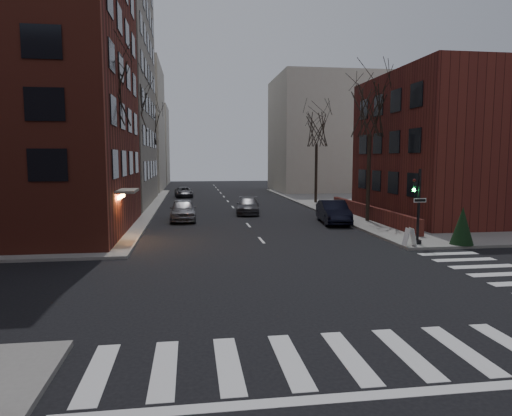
% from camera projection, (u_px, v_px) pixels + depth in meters
% --- Properties ---
extents(ground, '(160.00, 160.00, 0.00)m').
position_uv_depth(ground, '(319.00, 307.00, 14.50)').
color(ground, black).
rests_on(ground, ground).
extents(sidewalk_far_right, '(44.00, 44.00, 0.15)m').
position_uv_depth(sidewalk_far_right, '(506.00, 202.00, 48.10)').
color(sidewalk_far_right, gray).
rests_on(sidewalk_far_right, ground).
extents(building_left_tan, '(18.00, 18.00, 28.00)m').
position_uv_depth(building_left_tan, '(53.00, 61.00, 44.01)').
color(building_left_tan, gray).
rests_on(building_left_tan, ground).
extents(building_right_brick, '(12.00, 14.00, 11.00)m').
position_uv_depth(building_right_brick, '(460.00, 148.00, 34.91)').
color(building_right_brick, '#571F19').
rests_on(building_right_brick, ground).
extents(low_wall_right, '(0.35, 16.00, 1.00)m').
position_uv_depth(low_wall_right, '(369.00, 212.00, 34.43)').
color(low_wall_right, '#571F19').
rests_on(low_wall_right, sidewalk_far_right).
extents(building_distant_la, '(14.00, 16.00, 18.00)m').
position_uv_depth(building_distant_la, '(113.00, 128.00, 65.51)').
color(building_distant_la, beige).
rests_on(building_distant_la, ground).
extents(building_distant_ra, '(14.00, 14.00, 16.00)m').
position_uv_depth(building_distant_ra, '(324.00, 135.00, 64.93)').
color(building_distant_ra, beige).
rests_on(building_distant_ra, ground).
extents(building_distant_lb, '(10.00, 12.00, 14.00)m').
position_uv_depth(building_distant_lb, '(140.00, 145.00, 82.73)').
color(building_distant_lb, beige).
rests_on(building_distant_lb, ground).
extents(traffic_signal, '(0.76, 0.44, 4.00)m').
position_uv_depth(traffic_signal, '(417.00, 211.00, 24.26)').
color(traffic_signal, black).
rests_on(traffic_signal, sidewalk_far_right).
extents(tree_left_a, '(4.18, 4.18, 10.26)m').
position_uv_depth(tree_left_a, '(105.00, 92.00, 26.10)').
color(tree_left_a, '#2D231C').
rests_on(tree_left_a, sidewalk_far_left).
extents(tree_left_b, '(4.40, 4.40, 10.80)m').
position_uv_depth(tree_left_b, '(131.00, 107.00, 37.86)').
color(tree_left_b, '#2D231C').
rests_on(tree_left_b, sidewalk_far_left).
extents(tree_left_c, '(3.96, 3.96, 9.72)m').
position_uv_depth(tree_left_c, '(147.00, 129.00, 51.73)').
color(tree_left_c, '#2D231C').
rests_on(tree_left_c, sidewalk_far_left).
extents(tree_right_a, '(3.96, 3.96, 9.72)m').
position_uv_depth(tree_right_a, '(370.00, 112.00, 32.57)').
color(tree_right_a, '#2D231C').
rests_on(tree_right_a, sidewalk_far_right).
extents(tree_right_b, '(3.74, 3.74, 9.18)m').
position_uv_depth(tree_right_b, '(317.00, 130.00, 46.39)').
color(tree_right_b, '#2D231C').
rests_on(tree_right_b, sidewalk_far_right).
extents(streetlamp_near, '(0.36, 0.36, 6.28)m').
position_uv_depth(streetlamp_near, '(134.00, 164.00, 34.52)').
color(streetlamp_near, black).
rests_on(streetlamp_near, sidewalk_far_left).
extents(streetlamp_far, '(0.36, 0.36, 6.28)m').
position_uv_depth(streetlamp_far, '(155.00, 162.00, 54.20)').
color(streetlamp_far, black).
rests_on(streetlamp_far, sidewalk_far_left).
extents(parked_sedan, '(2.28, 5.20, 1.66)m').
position_uv_depth(parked_sedan, '(333.00, 212.00, 32.97)').
color(parked_sedan, black).
rests_on(parked_sedan, ground).
extents(car_lane_silver, '(1.99, 4.79, 1.62)m').
position_uv_depth(car_lane_silver, '(183.00, 210.00, 34.52)').
color(car_lane_silver, gray).
rests_on(car_lane_silver, ground).
extents(car_lane_gray, '(2.54, 4.90, 1.36)m').
position_uv_depth(car_lane_gray, '(248.00, 206.00, 38.66)').
color(car_lane_gray, '#39393E').
rests_on(car_lane_gray, ground).
extents(car_lane_far, '(2.40, 4.54, 1.22)m').
position_uv_depth(car_lane_far, '(184.00, 192.00, 55.26)').
color(car_lane_far, '#46464C').
rests_on(car_lane_far, ground).
extents(sandwich_board, '(0.45, 0.61, 0.95)m').
position_uv_depth(sandwich_board, '(410.00, 237.00, 23.82)').
color(sandwich_board, white).
rests_on(sandwich_board, sidewalk_far_right).
extents(evergreen_shrub, '(1.59, 1.59, 2.00)m').
position_uv_depth(evergreen_shrub, '(462.00, 226.00, 24.18)').
color(evergreen_shrub, black).
rests_on(evergreen_shrub, sidewalk_far_right).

